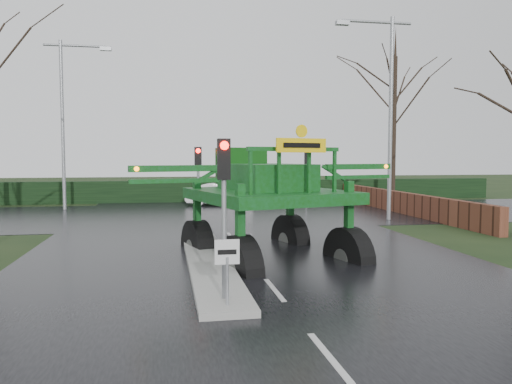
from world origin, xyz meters
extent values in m
plane|color=black|center=(0.00, 0.00, 0.00)|extent=(140.00, 140.00, 0.00)
cube|color=black|center=(0.00, 10.00, 0.00)|extent=(14.00, 80.00, 0.02)
cube|color=black|center=(0.00, 16.00, 0.01)|extent=(80.00, 12.00, 0.02)
cube|color=gray|center=(-1.30, 3.00, 0.09)|extent=(1.20, 10.00, 0.16)
cube|color=black|center=(0.00, 24.00, 0.75)|extent=(44.00, 0.90, 1.50)
cube|color=#592D1E|center=(10.50, 16.00, 0.60)|extent=(0.40, 20.00, 1.20)
cylinder|color=gray|center=(-1.30, -1.50, 0.65)|extent=(0.07, 0.07, 1.00)
cube|color=silver|center=(-1.30, -1.50, 1.25)|extent=(0.50, 0.04, 0.50)
cube|color=black|center=(-1.30, -1.52, 1.25)|extent=(0.38, 0.01, 0.10)
cylinder|color=gray|center=(-1.30, -1.00, 1.75)|extent=(0.10, 0.10, 3.50)
cube|color=black|center=(-1.30, -1.00, 3.10)|extent=(0.26, 0.22, 0.85)
sphere|color=#FF0C07|center=(-1.30, -1.13, 3.38)|extent=(0.18, 0.18, 0.18)
cylinder|color=gray|center=(-1.30, 7.50, 1.75)|extent=(0.10, 0.10, 3.50)
cube|color=black|center=(-1.30, 7.50, 3.10)|extent=(0.26, 0.22, 0.85)
sphere|color=#FF0C07|center=(-1.30, 7.37, 3.38)|extent=(0.18, 0.18, 0.18)
cylinder|color=gray|center=(6.50, 20.00, 1.75)|extent=(0.10, 0.10, 3.50)
cube|color=black|center=(6.50, 20.00, 3.10)|extent=(0.26, 0.22, 0.85)
sphere|color=#FF0C07|center=(6.50, 20.13, 3.38)|extent=(0.18, 0.18, 0.18)
cylinder|color=gray|center=(8.50, 12.00, 5.00)|extent=(0.20, 0.20, 10.00)
cylinder|color=gray|center=(7.70, 12.00, 9.70)|extent=(3.52, 0.14, 0.14)
cube|color=gray|center=(5.94, 12.00, 9.58)|extent=(0.65, 0.30, 0.20)
cylinder|color=gray|center=(-8.50, 20.00, 5.00)|extent=(0.20, 0.20, 10.00)
cylinder|color=gray|center=(-7.70, 20.00, 9.70)|extent=(3.52, 0.14, 0.14)
cube|color=gray|center=(-5.94, 20.00, 9.58)|extent=(0.65, 0.30, 0.20)
cylinder|color=black|center=(13.00, 21.00, 5.00)|extent=(0.32, 0.32, 10.00)
cone|color=black|center=(13.00, 21.00, 10.80)|extent=(0.24, 0.24, 2.50)
cylinder|color=black|center=(-2.73, 3.38, 1.01)|extent=(1.07, 2.09, 2.02)
cylinder|color=#595B56|center=(-2.73, 3.38, 1.01)|extent=(0.76, 0.84, 0.71)
cube|color=#0E450C|center=(-2.73, 3.38, 2.27)|extent=(0.27, 0.27, 2.32)
cylinder|color=black|center=(0.77, 4.35, 1.01)|extent=(1.07, 2.09, 2.02)
cylinder|color=#595B56|center=(0.77, 4.35, 1.01)|extent=(0.76, 0.84, 0.71)
cube|color=#0E450C|center=(0.77, 4.35, 2.27)|extent=(0.27, 0.27, 2.32)
cylinder|color=black|center=(-1.77, -0.11, 1.01)|extent=(1.07, 2.09, 2.02)
cylinder|color=#595B56|center=(-1.77, -0.11, 1.01)|extent=(0.76, 0.84, 0.71)
cube|color=#0E450C|center=(-1.77, -0.11, 2.27)|extent=(0.27, 0.27, 2.32)
cylinder|color=black|center=(1.73, 0.85, 1.01)|extent=(1.07, 2.09, 2.02)
cylinder|color=#595B56|center=(1.73, 0.85, 1.01)|extent=(0.76, 0.84, 0.71)
cube|color=#0E450C|center=(1.73, 0.85, 2.27)|extent=(0.27, 0.27, 2.32)
cube|color=#0E450C|center=(-0.50, 2.12, 2.92)|extent=(5.37, 5.79, 0.35)
cube|color=#0E450C|center=(-0.55, 2.31, 3.48)|extent=(2.94, 3.50, 0.91)
cube|color=#0F4310|center=(-1.09, 4.25, 3.83)|extent=(1.78, 1.57, 1.31)
cube|color=#0E450C|center=(-0.07, 0.56, 4.38)|extent=(2.95, 0.92, 0.12)
cube|color=#0E450C|center=(-3.50, 0.87, 3.83)|extent=(2.57, 0.87, 0.18)
sphere|color=orange|center=(-4.54, 0.48, 3.83)|extent=(0.14, 0.14, 0.14)
cube|color=#0E450C|center=(2.72, 2.59, 3.83)|extent=(2.57, 0.87, 0.18)
sphere|color=orange|center=(3.81, 2.78, 3.83)|extent=(0.14, 0.14, 0.14)
cube|color=yellow|center=(0.04, 0.17, 4.48)|extent=(1.57, 0.49, 0.40)
cube|color=black|center=(0.04, 0.17, 4.48)|extent=(1.17, 0.33, 0.14)
cylinder|color=yellow|center=(0.04, 0.17, 4.89)|extent=(0.36, 0.14, 0.36)
imported|color=white|center=(0.92, 20.64, 0.00)|extent=(4.55, 2.44, 1.42)
camera|label=1|loc=(-2.48, -11.31, 3.14)|focal=35.00mm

